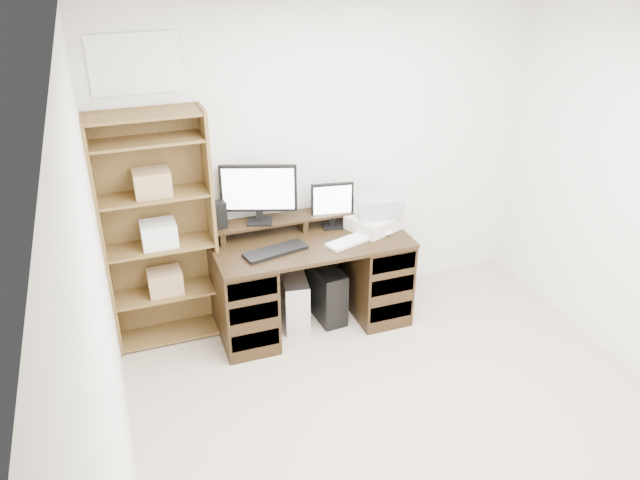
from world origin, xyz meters
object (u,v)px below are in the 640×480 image
monitor_wide (259,191)px  monitor_small (332,203)px  tower_silver (294,299)px  printer (377,221)px  tower_black (326,292)px  desk (311,280)px  bookshelf (158,230)px

monitor_wide → monitor_small: 0.60m
monitor_small → tower_silver: (-0.36, -0.12, -0.74)m
printer → tower_black: (-0.43, 0.01, -0.58)m
monitor_small → tower_black: (-0.10, -0.12, -0.72)m
tower_silver → tower_black: (0.27, 0.01, 0.01)m
desk → monitor_wide: (-0.34, 0.20, 0.74)m
printer → bookshelf: bearing=151.7°
tower_silver → bookshelf: bearing=179.5°
monitor_small → tower_silver: 0.83m
monitor_small → tower_black: bearing=-120.1°
bookshelf → desk: bearing=-11.0°
tower_silver → tower_black: 0.27m
printer → bookshelf: (-1.67, 0.18, 0.11)m
monitor_small → printer: 0.39m
desk → tower_black: (0.14, 0.05, -0.16)m
monitor_wide → printer: (0.91, -0.17, -0.32)m
tower_black → bookshelf: bearing=168.0°
printer → tower_silver: size_ratio=1.01×
monitor_wide → tower_silver: size_ratio=1.31×
desk → tower_black: 0.22m
monitor_wide → monitor_small: bearing=14.9°
monitor_wide → tower_black: monitor_wide is taller
tower_black → bookshelf: size_ratio=0.26×
monitor_wide → tower_silver: 0.95m
tower_silver → bookshelf: (-0.97, 0.17, 0.70)m
tower_black → bookshelf: (-1.24, 0.17, 0.69)m
desk → monitor_small: (0.24, 0.16, 0.56)m
printer → monitor_wide: bearing=147.3°
desk → monitor_wide: monitor_wide is taller
tower_black → printer: bearing=-6.3°
tower_silver → desk: bearing=-8.6°
bookshelf → monitor_small: bearing=-2.1°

